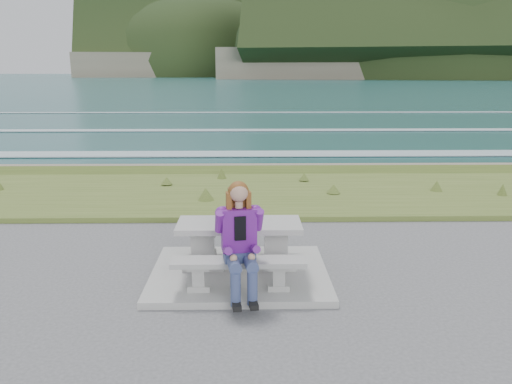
% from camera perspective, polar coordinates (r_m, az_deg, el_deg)
% --- Properties ---
extents(concrete_slab, '(2.60, 2.10, 0.10)m').
position_cam_1_polar(concrete_slab, '(7.54, -1.89, -9.32)').
color(concrete_slab, gray).
rests_on(concrete_slab, ground).
extents(picnic_table, '(1.80, 0.75, 0.75)m').
position_cam_1_polar(picnic_table, '(7.31, -1.93, -4.74)').
color(picnic_table, gray).
rests_on(picnic_table, concrete_slab).
extents(bench_landward, '(1.80, 0.35, 0.45)m').
position_cam_1_polar(bench_landward, '(6.74, -2.00, -8.51)').
color(bench_landward, gray).
rests_on(bench_landward, concrete_slab).
extents(bench_seaward, '(1.80, 0.35, 0.45)m').
position_cam_1_polar(bench_seaward, '(8.05, -1.84, -4.75)').
color(bench_seaward, gray).
rests_on(bench_seaward, concrete_slab).
extents(grass_verge, '(160.00, 4.50, 0.22)m').
position_cam_1_polar(grass_verge, '(12.31, -1.54, -0.40)').
color(grass_verge, '#435A22').
rests_on(grass_verge, ground).
extents(shore_drop, '(160.00, 0.80, 2.20)m').
position_cam_1_polar(shore_drop, '(15.14, -1.45, 2.27)').
color(shore_drop, '#68604E').
rests_on(shore_drop, ground).
extents(ocean, '(1600.00, 1600.00, 0.09)m').
position_cam_1_polar(ocean, '(32.38, -1.21, 5.27)').
color(ocean, '#1C4E50').
rests_on(ocean, ground).
extents(headland_range, '(729.83, 363.95, 182.09)m').
position_cam_1_polar(headland_range, '(447.87, 24.87, 13.34)').
color(headland_range, '#68604E').
rests_on(headland_range, ground).
extents(seated_woman, '(0.54, 0.82, 1.51)m').
position_cam_1_polar(seated_woman, '(6.53, -1.76, -7.30)').
color(seated_woman, navy).
rests_on(seated_woman, concrete_slab).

